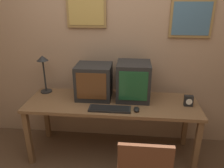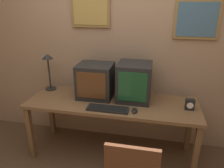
{
  "view_description": "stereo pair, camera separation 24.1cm",
  "coord_description": "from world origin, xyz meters",
  "px_view_note": "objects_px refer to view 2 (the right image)",
  "views": [
    {
      "loc": [
        0.22,
        -1.3,
        1.83
      ],
      "look_at": [
        0.0,
        0.93,
        0.94
      ],
      "focal_mm": 35.0,
      "sensor_mm": 36.0,
      "label": 1
    },
    {
      "loc": [
        0.46,
        -1.26,
        1.83
      ],
      "look_at": [
        0.0,
        0.93,
        0.94
      ],
      "focal_mm": 35.0,
      "sensor_mm": 36.0,
      "label": 2
    }
  ],
  "objects_px": {
    "mouse_near_keyboard": "(134,110)",
    "desk_clock": "(190,104)",
    "monitor_right": "(134,82)",
    "keyboard_main": "(108,109)",
    "monitor_left": "(95,81)",
    "desk_lamp": "(48,64)"
  },
  "relations": [
    {
      "from": "mouse_near_keyboard",
      "to": "desk_lamp",
      "type": "bearing_deg",
      "value": 161.29
    },
    {
      "from": "keyboard_main",
      "to": "desk_lamp",
      "type": "height_order",
      "value": "desk_lamp"
    },
    {
      "from": "mouse_near_keyboard",
      "to": "monitor_right",
      "type": "bearing_deg",
      "value": 98.17
    },
    {
      "from": "desk_clock",
      "to": "keyboard_main",
      "type": "bearing_deg",
      "value": -168.13
    },
    {
      "from": "monitor_left",
      "to": "monitor_right",
      "type": "distance_m",
      "value": 0.46
    },
    {
      "from": "monitor_left",
      "to": "desk_lamp",
      "type": "bearing_deg",
      "value": 171.68
    },
    {
      "from": "mouse_near_keyboard",
      "to": "keyboard_main",
      "type": "bearing_deg",
      "value": -177.93
    },
    {
      "from": "mouse_near_keyboard",
      "to": "desk_clock",
      "type": "bearing_deg",
      "value": 16.57
    },
    {
      "from": "desk_clock",
      "to": "monitor_left",
      "type": "bearing_deg",
      "value": 173.43
    },
    {
      "from": "monitor_right",
      "to": "mouse_near_keyboard",
      "type": "distance_m",
      "value": 0.37
    },
    {
      "from": "monitor_right",
      "to": "desk_clock",
      "type": "xyz_separation_m",
      "value": [
        0.61,
        -0.14,
        -0.16
      ]
    },
    {
      "from": "keyboard_main",
      "to": "desk_lamp",
      "type": "relative_size",
      "value": 0.95
    },
    {
      "from": "monitor_left",
      "to": "mouse_near_keyboard",
      "type": "distance_m",
      "value": 0.61
    },
    {
      "from": "desk_lamp",
      "to": "desk_clock",
      "type": "bearing_deg",
      "value": -7.23
    },
    {
      "from": "monitor_left",
      "to": "desk_clock",
      "type": "xyz_separation_m",
      "value": [
        1.06,
        -0.12,
        -0.14
      ]
    },
    {
      "from": "mouse_near_keyboard",
      "to": "desk_lamp",
      "type": "distance_m",
      "value": 1.24
    },
    {
      "from": "mouse_near_keyboard",
      "to": "desk_clock",
      "type": "xyz_separation_m",
      "value": [
        0.56,
        0.17,
        0.04
      ]
    },
    {
      "from": "monitor_right",
      "to": "mouse_near_keyboard",
      "type": "height_order",
      "value": "monitor_right"
    },
    {
      "from": "keyboard_main",
      "to": "monitor_left",
      "type": "bearing_deg",
      "value": 125.59
    },
    {
      "from": "desk_clock",
      "to": "desk_lamp",
      "type": "bearing_deg",
      "value": 172.77
    },
    {
      "from": "mouse_near_keyboard",
      "to": "desk_lamp",
      "type": "xyz_separation_m",
      "value": [
        -1.13,
        0.38,
        0.32
      ]
    },
    {
      "from": "desk_lamp",
      "to": "mouse_near_keyboard",
      "type": "bearing_deg",
      "value": -18.71
    }
  ]
}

